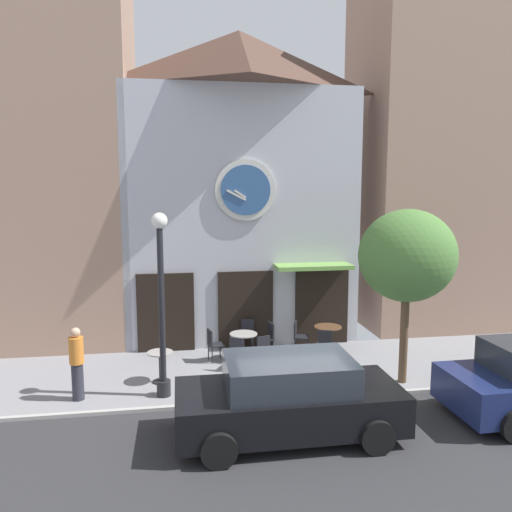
{
  "coord_description": "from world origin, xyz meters",
  "views": [
    {
      "loc": [
        -2.58,
        -10.28,
        4.76
      ],
      "look_at": [
        -0.63,
        2.01,
        3.03
      ],
      "focal_mm": 34.85,
      "sensor_mm": 36.0,
      "label": 1
    }
  ],
  "objects": [
    {
      "name": "ground_plane",
      "position": [
        0.0,
        -0.59,
        -0.02
      ],
      "size": [
        26.55,
        9.23,
        0.13
      ],
      "color": "gray"
    },
    {
      "name": "clock_building",
      "position": [
        -0.63,
        5.29,
        4.86
      ],
      "size": [
        7.01,
        3.89,
        9.43
      ],
      "color": "#B2B2BC",
      "rests_on": "ground_plane"
    },
    {
      "name": "neighbor_building_left",
      "position": [
        -7.18,
        6.3,
        6.76
      ],
      "size": [
        6.48,
        4.57,
        13.53
      ],
      "color": "#9E7A66",
      "rests_on": "ground_plane"
    },
    {
      "name": "neighbor_building_right",
      "position": [
        6.52,
        6.06,
        6.31
      ],
      "size": [
        5.7,
        4.1,
        12.62
      ],
      "color": "#9E7A66",
      "rests_on": "ground_plane"
    },
    {
      "name": "street_lamp",
      "position": [
        -2.97,
        0.79,
        2.14
      ],
      "size": [
        0.36,
        0.36,
        4.21
      ],
      "color": "black",
      "rests_on": "ground_plane"
    },
    {
      "name": "street_tree",
      "position": [
        2.81,
        0.69,
        3.12
      ],
      "size": [
        2.34,
        2.1,
        4.25
      ],
      "color": "brown",
      "rests_on": "ground_plane"
    },
    {
      "name": "cafe_table_center_right",
      "position": [
        -3.07,
        1.61,
        0.51
      ],
      "size": [
        0.63,
        0.63,
        0.77
      ],
      "color": "black",
      "rests_on": "ground_plane"
    },
    {
      "name": "cafe_table_center",
      "position": [
        -0.84,
        2.87,
        0.55
      ],
      "size": [
        0.76,
        0.76,
        0.75
      ],
      "color": "black",
      "rests_on": "ground_plane"
    },
    {
      "name": "cafe_table_rightmost",
      "position": [
        1.67,
        3.17,
        0.56
      ],
      "size": [
        0.79,
        0.79,
        0.76
      ],
      "color": "black",
      "rests_on": "ground_plane"
    },
    {
      "name": "cafe_chair_outer",
      "position": [
        -1.09,
        2.11,
        0.53
      ],
      "size": [
        0.55,
        0.55,
        0.9
      ],
      "color": "black",
      "rests_on": "ground_plane"
    },
    {
      "name": "cafe_chair_left_end",
      "position": [
        -0.62,
        3.7,
        0.53
      ],
      "size": [
        0.49,
        0.49,
        0.9
      ],
      "color": "black",
      "rests_on": "ground_plane"
    },
    {
      "name": "cafe_chair_mid_row",
      "position": [
        -0.45,
        2.16,
        0.53
      ],
      "size": [
        0.51,
        0.51,
        0.9
      ],
      "color": "black",
      "rests_on": "ground_plane"
    },
    {
      "name": "cafe_chair_right_end",
      "position": [
        -0.08,
        3.28,
        0.53
      ],
      "size": [
        0.49,
        0.49,
        0.9
      ],
      "color": "black",
      "rests_on": "ground_plane"
    },
    {
      "name": "cafe_chair_near_tree",
      "position": [
        0.83,
        3.28,
        0.53
      ],
      "size": [
        0.51,
        0.51,
        0.9
      ],
      "color": "black",
      "rests_on": "ground_plane"
    },
    {
      "name": "cafe_chair_corner",
      "position": [
        -1.68,
        2.89,
        0.53
      ],
      "size": [
        0.48,
        0.48,
        0.9
      ],
      "color": "black",
      "rests_on": "ground_plane"
    },
    {
      "name": "cafe_chair_curbside",
      "position": [
        1.35,
        2.43,
        0.53
      ],
      "size": [
        0.48,
        0.48,
        0.9
      ],
      "color": "black",
      "rests_on": "ground_plane"
    },
    {
      "name": "pedestrian_orange",
      "position": [
        -4.87,
        0.87,
        0.86
      ],
      "size": [
        0.4,
        0.4,
        1.67
      ],
      "color": "#2D2D38",
      "rests_on": "ground_plane"
    },
    {
      "name": "parked_car_black",
      "position": [
        -0.55,
        -1.47,
        0.76
      ],
      "size": [
        4.3,
        2.03,
        1.55
      ],
      "color": "black",
      "rests_on": "ground_plane"
    }
  ]
}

